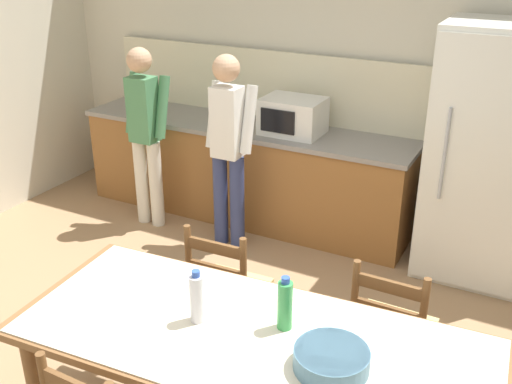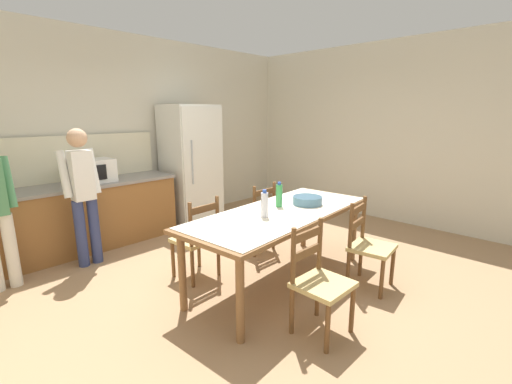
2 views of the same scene
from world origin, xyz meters
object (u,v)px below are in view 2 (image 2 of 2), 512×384
object	(u,v)px
bottle_off_centre	(279,195)
serving_bowl	(307,200)
bottle_near_centre	(265,204)
chair_side_near_left	(319,282)
microwave	(92,171)
chair_side_near_right	(369,246)
refrigerator	(191,165)
chair_side_far_right	(257,218)
person_at_counter	(83,190)
chair_side_far_left	(197,239)
dining_table	(281,218)

from	to	relation	value
bottle_off_centre	serving_bowl	bearing A→B (deg)	-29.26
bottle_near_centre	chair_side_near_left	xyz separation A→B (m)	(-0.17, -0.76, -0.47)
microwave	chair_side_near_right	bearing A→B (deg)	-65.24
refrigerator	bottle_off_centre	world-z (taller)	refrigerator
chair_side_far_right	chair_side_near_left	world-z (taller)	same
microwave	person_at_counter	size ratio (longest dim) A/B	0.31
person_at_counter	chair_side_far_left	bearing A→B (deg)	-150.76
chair_side_near_right	person_at_counter	size ratio (longest dim) A/B	0.57
microwave	bottle_off_centre	distance (m)	2.55
refrigerator	person_at_counter	xyz separation A→B (m)	(-1.88, -0.50, -0.05)
chair_side_near_left	chair_side_near_right	size ratio (longest dim) A/B	1.00
chair_side_near_right	chair_side_far_left	world-z (taller)	same
chair_side_near_right	person_at_counter	world-z (taller)	person_at_counter
chair_side_far_right	bottle_off_centre	bearing A→B (deg)	62.92
bottle_near_centre	dining_table	bearing A→B (deg)	3.68
refrigerator	bottle_near_centre	bearing A→B (deg)	-110.59
chair_side_far_left	person_at_counter	distance (m)	1.47
bottle_off_centre	person_at_counter	world-z (taller)	person_at_counter
refrigerator	microwave	distance (m)	1.55
person_at_counter	chair_side_far_right	bearing A→B (deg)	-124.43
chair_side_far_right	serving_bowl	bearing A→B (deg)	86.88
bottle_near_centre	chair_side_far_right	xyz separation A→B (m)	(0.73, 0.79, -0.47)
dining_table	chair_side_far_right	distance (m)	0.94
dining_table	chair_side_far_left	world-z (taller)	chair_side_far_left
refrigerator	bottle_off_centre	xyz separation A→B (m)	(-0.54, -2.31, -0.04)
person_at_counter	bottle_near_centre	bearing A→B (deg)	-153.89
refrigerator	chair_side_far_right	distance (m)	1.74
chair_side_near_left	microwave	bearing A→B (deg)	99.30
bottle_near_centre	chair_side_far_left	world-z (taller)	bottle_near_centre
refrigerator	bottle_near_centre	world-z (taller)	refrigerator
chair_side_far_right	chair_side_near_right	world-z (taller)	same
microwave	chair_side_near_left	world-z (taller)	microwave
serving_bowl	chair_side_near_right	xyz separation A→B (m)	(0.15, -0.67, -0.40)
bottle_near_centre	chair_side_far_left	size ratio (longest dim) A/B	0.30
microwave	chair_side_far_left	bearing A→B (deg)	-78.34
bottle_off_centre	serving_bowl	size ratio (longest dim) A/B	0.84
refrigerator	person_at_counter	world-z (taller)	refrigerator
chair_side_near_left	chair_side_near_right	bearing A→B (deg)	4.88
bottle_near_centre	serving_bowl	distance (m)	0.68
refrigerator	dining_table	size ratio (longest dim) A/B	0.83
serving_bowl	person_at_counter	bearing A→B (deg)	129.54
microwave	serving_bowl	size ratio (longest dim) A/B	1.56
chair_side_far_left	refrigerator	bearing A→B (deg)	-126.81
microwave	bottle_off_centre	size ratio (longest dim) A/B	1.85
dining_table	chair_side_far_right	size ratio (longest dim) A/B	2.52
chair_side_far_right	chair_side_near_right	size ratio (longest dim) A/B	1.00
refrigerator	chair_side_far_right	xyz separation A→B (m)	(-0.19, -1.66, -0.51)
bottle_off_centre	microwave	bearing A→B (deg)	113.53
bottle_near_centre	chair_side_far_left	distance (m)	0.91
serving_bowl	dining_table	bearing A→B (deg)	173.83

